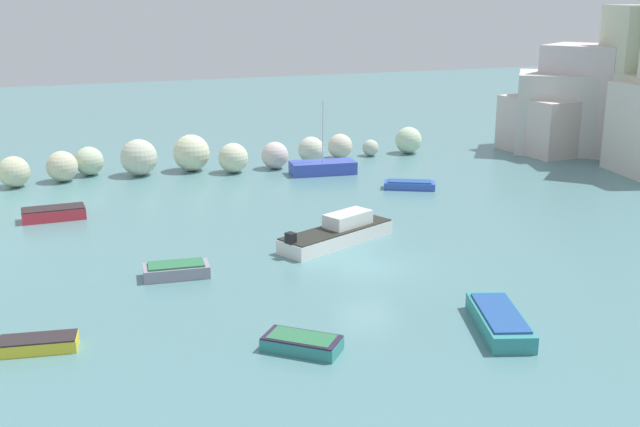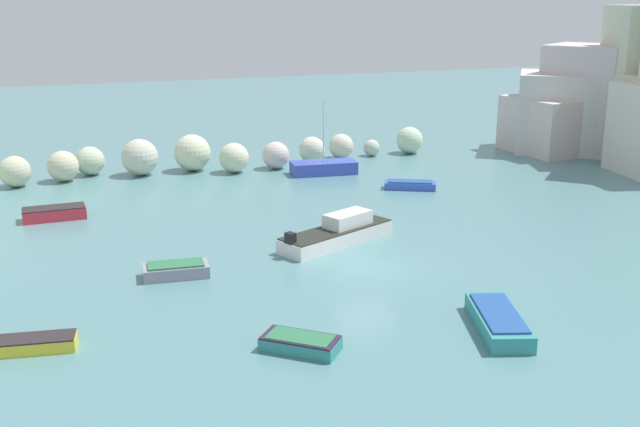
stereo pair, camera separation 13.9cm
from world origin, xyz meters
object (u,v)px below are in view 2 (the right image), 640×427
Objects in this scene: moored_boat_4 at (54,213)px; moored_boat_3 at (338,233)px; moored_boat_2 at (300,343)px; moored_boat_6 at (410,185)px; moored_boat_1 at (324,167)px; moored_boat_7 at (37,343)px; moored_boat_5 at (176,270)px; moored_boat_0 at (498,321)px.

moored_boat_3 is at bearing 143.39° from moored_boat_4.
moored_boat_3 reaches higher than moored_boat_2.
moored_boat_4 reaches higher than moored_boat_2.
moored_boat_4 is at bearing -28.76° from moored_boat_2.
moored_boat_4 is 20.82m from moored_boat_6.
moored_boat_1 is at bearing -71.31° from moored_boat_2.
moored_boat_7 is at bearing 20.42° from moored_boat_2.
moored_boat_3 is 11.71m from moored_boat_6.
moored_boat_1 is 1.49× the size of moored_boat_6.
moored_boat_3 is (-4.85, -14.17, 0.07)m from moored_boat_1.
moored_boat_6 reaches higher than moored_boat_7.
moored_boat_3 reaches higher than moored_boat_5.
moored_boat_0 reaches higher than moored_boat_2.
moored_boat_1 is at bearing -122.68° from moored_boat_5.
moored_boat_5 is 19.30m from moored_boat_6.
moored_boat_5 is (4.33, -11.04, -0.04)m from moored_boat_4.
moored_boat_2 is 1.02× the size of moored_boat_7.
moored_boat_0 is at bearing -5.46° from moored_boat_7.
moored_boat_1 is 20.60m from moored_boat_5.
moored_boat_4 is 1.20× the size of moored_boat_7.
moored_boat_4 is 11.86m from moored_boat_5.
moored_boat_1 reaches higher than moored_boat_2.
moored_boat_4 reaches higher than moored_boat_7.
moored_boat_5 is at bearing 64.68° from moored_boat_0.
moored_boat_1 is at bearing 48.03° from moored_boat_3.
moored_boat_5 is 1.07× the size of moored_boat_7.
moored_boat_6 is at bearing -84.88° from moored_boat_2.
moored_boat_6 is at bearing 44.77° from moored_boat_7.
moored_boat_2 is 11.79m from moored_boat_3.
moored_boat_1 reaches higher than moored_boat_5.
moored_boat_3 is 2.40× the size of moored_boat_7.
moored_boat_5 is at bearing 169.08° from moored_boat_3.
moored_boat_5 is at bearing 59.75° from moored_boat_6.
moored_boat_0 is at bearing 124.02° from moored_boat_4.
moored_boat_4 is at bearing -61.94° from moored_boat_5.
moored_boat_4 is at bearing 23.17° from moored_boat_1.
moored_boat_0 is 0.90× the size of moored_boat_1.
moored_boat_1 is 14.98m from moored_boat_3.
moored_boat_4 is at bearing 95.20° from moored_boat_7.
moored_boat_0 is 0.69× the size of moored_boat_3.
moored_boat_3 is 2.25× the size of moored_boat_5.
moored_boat_6 is (13.96, 18.62, -0.02)m from moored_boat_2.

